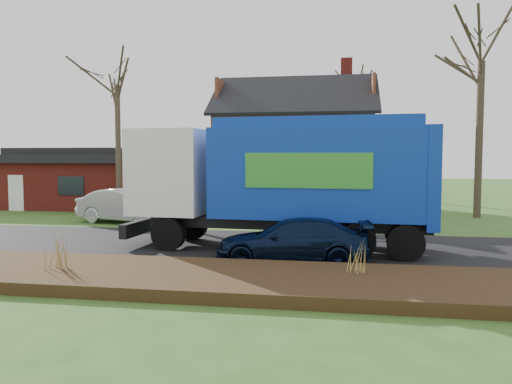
# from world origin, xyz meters

# --- Properties ---
(ground) EXTENTS (120.00, 120.00, 0.00)m
(ground) POSITION_xyz_m (0.00, 0.00, 0.00)
(ground) COLOR #2E521B
(ground) RESTS_ON ground
(road) EXTENTS (80.00, 7.00, 0.02)m
(road) POSITION_xyz_m (0.00, 0.00, 0.01)
(road) COLOR black
(road) RESTS_ON ground
(mulch_verge) EXTENTS (80.00, 3.50, 0.30)m
(mulch_verge) POSITION_xyz_m (0.00, -5.30, 0.15)
(mulch_verge) COLOR black
(mulch_verge) RESTS_ON ground
(main_house) EXTENTS (12.95, 8.95, 9.26)m
(main_house) POSITION_xyz_m (1.49, 13.91, 4.03)
(main_house) COLOR beige
(main_house) RESTS_ON ground
(ranch_house) EXTENTS (9.80, 8.20, 3.70)m
(ranch_house) POSITION_xyz_m (-12.00, 13.00, 1.81)
(ranch_house) COLOR maroon
(ranch_house) RESTS_ON ground
(garbage_truck) EXTENTS (10.46, 3.35, 4.42)m
(garbage_truck) POSITION_xyz_m (2.89, -0.28, 2.55)
(garbage_truck) COLOR black
(garbage_truck) RESTS_ON ground
(silver_sedan) EXTENTS (5.21, 2.75, 1.63)m
(silver_sedan) POSITION_xyz_m (-5.26, 5.24, 0.82)
(silver_sedan) COLOR #ACAFB4
(silver_sedan) RESTS_ON ground
(navy_wagon) EXTENTS (4.69, 2.23, 1.32)m
(navy_wagon) POSITION_xyz_m (3.35, -2.44, 0.66)
(navy_wagon) COLOR black
(navy_wagon) RESTS_ON ground
(tree_front_west) EXTENTS (3.28, 3.28, 9.74)m
(tree_front_west) POSITION_xyz_m (-7.12, 8.28, 8.03)
(tree_front_west) COLOR #443728
(tree_front_west) RESTS_ON ground
(tree_front_east) EXTENTS (4.14, 4.14, 11.49)m
(tree_front_east) POSITION_xyz_m (11.77, 10.39, 9.34)
(tree_front_east) COLOR #403426
(tree_front_east) RESTS_ON ground
(tree_back) EXTENTS (3.56, 3.56, 11.27)m
(tree_back) POSITION_xyz_m (5.86, 22.82, 9.40)
(tree_back) COLOR #3E3425
(tree_back) RESTS_ON ground
(grass_clump_mid) EXTENTS (0.39, 0.32, 1.08)m
(grass_clump_mid) POSITION_xyz_m (-2.35, -5.62, 0.84)
(grass_clump_mid) COLOR #9B7F44
(grass_clump_mid) RESTS_ON mulch_verge
(grass_clump_east) EXTENTS (0.30, 0.25, 0.75)m
(grass_clump_east) POSITION_xyz_m (5.16, -4.72, 0.67)
(grass_clump_east) COLOR tan
(grass_clump_east) RESTS_ON mulch_verge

